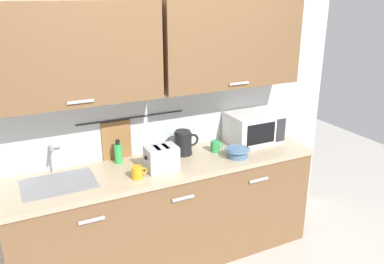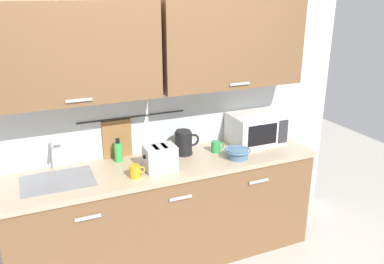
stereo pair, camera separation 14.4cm
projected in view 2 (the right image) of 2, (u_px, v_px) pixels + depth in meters
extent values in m
cube|color=brown|center=(167.00, 214.00, 3.36)|extent=(2.50, 0.60, 0.86)
cube|color=#B7B7BC|center=(88.00, 218.00, 2.73)|extent=(0.18, 0.02, 0.02)
cube|color=#B7B7BC|center=(181.00, 198.00, 2.99)|extent=(0.18, 0.02, 0.02)
cube|color=#B7B7BC|center=(259.00, 181.00, 3.25)|extent=(0.18, 0.02, 0.02)
cube|color=tan|center=(166.00, 165.00, 3.21)|extent=(2.53, 0.63, 0.04)
cube|color=#9EA0A5|center=(58.00, 186.00, 2.92)|extent=(0.52, 0.38, 0.09)
cube|color=silver|center=(151.00, 111.00, 3.37)|extent=(3.70, 0.06, 2.50)
cube|color=silver|center=(153.00, 120.00, 3.36)|extent=(2.50, 0.01, 0.55)
cube|color=brown|center=(71.00, 53.00, 2.78)|extent=(1.23, 0.33, 0.70)
cube|color=#B7B7BC|center=(79.00, 100.00, 2.73)|extent=(0.18, 0.01, 0.02)
cube|color=brown|center=(230.00, 44.00, 3.26)|extent=(1.23, 0.33, 0.70)
cube|color=#B7B7BC|center=(240.00, 84.00, 3.21)|extent=(0.18, 0.01, 0.02)
cylinder|color=#333338|center=(132.00, 117.00, 3.27)|extent=(0.90, 0.01, 0.01)
cube|color=olive|center=(117.00, 140.00, 3.27)|extent=(0.24, 0.02, 0.34)
cylinder|color=#B2B5BA|center=(53.00, 156.00, 3.07)|extent=(0.03, 0.03, 0.22)
cylinder|color=#B2B5BA|center=(52.00, 147.00, 2.96)|extent=(0.02, 0.16, 0.02)
cube|color=#B2B5BA|center=(57.00, 144.00, 3.05)|extent=(0.07, 0.02, 0.01)
cube|color=white|center=(255.00, 128.00, 3.59)|extent=(0.46, 0.34, 0.27)
cube|color=black|center=(263.00, 135.00, 3.43)|extent=(0.29, 0.01, 0.18)
cube|color=#2D2D33|center=(283.00, 132.00, 3.51)|extent=(0.09, 0.01, 0.21)
cylinder|color=black|center=(183.00, 153.00, 3.38)|extent=(0.16, 0.16, 0.02)
cylinder|color=black|center=(183.00, 142.00, 3.35)|extent=(0.15, 0.15, 0.17)
cylinder|color=#262628|center=(183.00, 132.00, 3.32)|extent=(0.13, 0.13, 0.02)
torus|color=black|center=(193.00, 140.00, 3.38)|extent=(0.11, 0.02, 0.11)
cylinder|color=green|center=(118.00, 152.00, 3.21)|extent=(0.06, 0.06, 0.16)
cylinder|color=black|center=(118.00, 141.00, 3.17)|extent=(0.03, 0.03, 0.04)
cylinder|color=orange|center=(135.00, 171.00, 2.94)|extent=(0.08, 0.08, 0.09)
torus|color=orange|center=(142.00, 170.00, 2.96)|extent=(0.06, 0.01, 0.06)
cylinder|color=#4C7093|center=(238.00, 154.00, 3.29)|extent=(0.17, 0.17, 0.07)
torus|color=#4C7093|center=(238.00, 150.00, 3.28)|extent=(0.21, 0.21, 0.01)
cube|color=#B7BABF|center=(160.00, 158.00, 3.06)|extent=(0.24, 0.17, 0.19)
cube|color=black|center=(156.00, 148.00, 3.02)|extent=(0.03, 0.12, 0.01)
cube|color=black|center=(164.00, 146.00, 3.05)|extent=(0.03, 0.12, 0.01)
cube|color=black|center=(144.00, 157.00, 3.01)|extent=(0.02, 0.02, 0.02)
cylinder|color=green|center=(216.00, 147.00, 3.41)|extent=(0.08, 0.08, 0.09)
torus|color=green|center=(221.00, 146.00, 3.43)|extent=(0.06, 0.01, 0.06)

